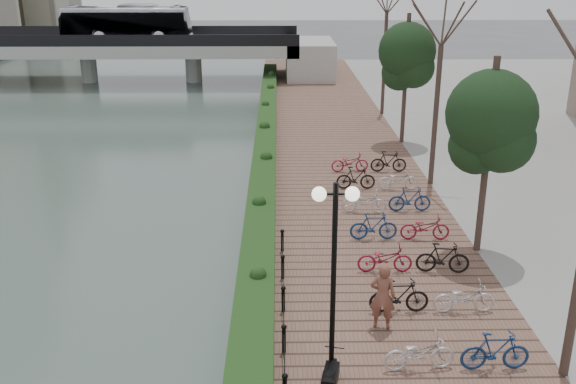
{
  "coord_description": "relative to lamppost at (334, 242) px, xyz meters",
  "views": [
    {
      "loc": [
        1.29,
        -10.73,
        9.64
      ],
      "look_at": [
        1.62,
        10.73,
        2.0
      ],
      "focal_mm": 40.0,
      "sensor_mm": 36.0,
      "label": 1
    }
  ],
  "objects": [
    {
      "name": "bicycle_parking",
      "position": [
        3.0,
        8.07,
        -3.01
      ],
      "size": [
        2.4,
        17.32,
        1.0
      ],
      "color": "silver",
      "rests_on": "promenade"
    },
    {
      "name": "street_trees",
      "position": [
        5.51,
        10.76,
        -0.3
      ],
      "size": [
        3.2,
        37.12,
        6.8
      ],
      "color": "#362720",
      "rests_on": "promenade"
    },
    {
      "name": "chain_fence",
      "position": [
        -1.09,
        0.08,
        -3.14
      ],
      "size": [
        0.1,
        14.1,
        0.7
      ],
      "color": "black",
      "rests_on": "promenade"
    },
    {
      "name": "hedge",
      "position": [
        -1.89,
        18.08,
        -3.19
      ],
      "size": [
        1.1,
        56.0,
        0.6
      ],
      "primitive_type": "cube",
      "color": "#1D3D16",
      "rests_on": "promenade"
    },
    {
      "name": "promenade",
      "position": [
        1.51,
        15.58,
        -3.74
      ],
      "size": [
        8.0,
        75.0,
        0.5
      ],
      "primitive_type": "cube",
      "color": "brown",
      "rests_on": "ground"
    },
    {
      "name": "bridge",
      "position": [
        -16.76,
        43.08,
        -0.62
      ],
      "size": [
        36.0,
        10.77,
        6.5
      ],
      "color": "#A8A9A3",
      "rests_on": "ground"
    },
    {
      "name": "lamppost",
      "position": [
        0.0,
        0.0,
        0.0
      ],
      "size": [
        1.02,
        0.32,
        4.83
      ],
      "color": "black",
      "rests_on": "promenade"
    },
    {
      "name": "motorcycle",
      "position": [
        -0.06,
        -0.64,
        -3.04
      ],
      "size": [
        0.73,
        1.5,
        0.9
      ],
      "primitive_type": null,
      "rotation": [
        0.0,
        0.0,
        -0.21
      ],
      "color": "black",
      "rests_on": "promenade"
    },
    {
      "name": "pedestrian",
      "position": [
        1.51,
        2.22,
        -2.56
      ],
      "size": [
        0.76,
        0.59,
        1.86
      ],
      "primitive_type": "imported",
      "rotation": [
        0.0,
        0.0,
        2.91
      ],
      "color": "brown",
      "rests_on": "promenade"
    }
  ]
}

